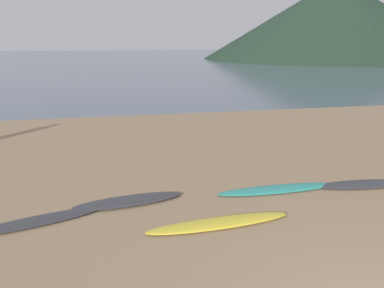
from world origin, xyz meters
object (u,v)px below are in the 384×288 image
(surfboard_5, at_px, (278,189))
(surfboard_3, at_px, (129,201))
(surfboard_4, at_px, (219,223))
(surfboard_2, at_px, (36,221))
(surfboard_6, at_px, (364,184))

(surfboard_5, bearing_deg, surfboard_3, 178.48)
(surfboard_3, distance_m, surfboard_4, 1.90)
(surfboard_3, relative_size, surfboard_4, 0.84)
(surfboard_2, height_order, surfboard_3, surfboard_3)
(surfboard_3, height_order, surfboard_5, surfboard_3)
(surfboard_2, distance_m, surfboard_6, 6.48)
(surfboard_4, bearing_deg, surfboard_3, 131.96)
(surfboard_2, relative_size, surfboard_3, 1.07)
(surfboard_4, xyz_separation_m, surfboard_6, (3.51, 1.13, -0.01))
(surfboard_4, xyz_separation_m, surfboard_5, (1.62, 1.27, -0.01))
(surfboard_2, xyz_separation_m, surfboard_5, (4.58, 0.50, 0.00))
(surfboard_2, xyz_separation_m, surfboard_4, (2.96, -0.77, 0.01))
(surfboard_6, bearing_deg, surfboard_2, -172.41)
(surfboard_2, xyz_separation_m, surfboard_3, (1.58, 0.53, 0.01))
(surfboard_2, distance_m, surfboard_4, 3.06)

